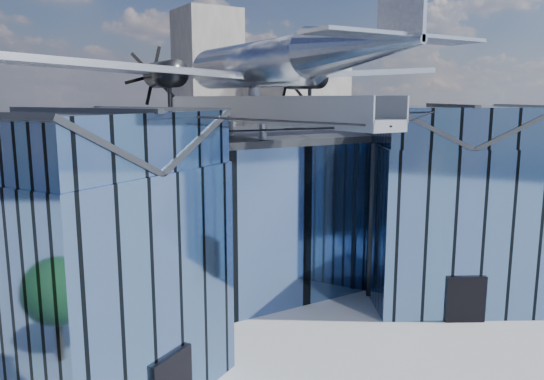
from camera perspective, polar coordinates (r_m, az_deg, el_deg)
ground_plane at (r=29.64m, az=2.08°, el=-14.43°), size 120.00×120.00×0.00m
museum at (r=32.69m, az=-3.49°, el=-1.88°), size 32.88×24.50×17.60m
bg_towers at (r=74.81m, az=-18.94°, el=7.73°), size 77.00×24.50×26.00m
tree_side_e at (r=57.41m, az=23.49°, el=0.03°), size 3.76×3.76×4.66m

